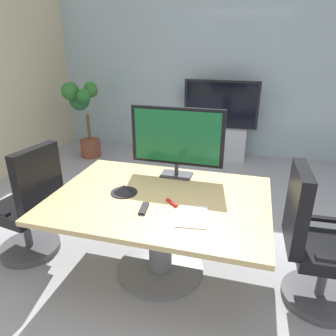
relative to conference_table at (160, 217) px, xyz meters
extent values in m
plane|color=#99999E|center=(0.08, 0.01, -0.54)|extent=(7.62, 7.62, 0.00)
cube|color=#9EB2B7|center=(0.08, 3.33, 0.86)|extent=(5.88, 0.10, 2.80)
cube|color=tan|center=(0.00, 0.00, 0.17)|extent=(1.73, 1.24, 0.04)
cylinder|color=slate|center=(0.00, 0.00, -0.20)|extent=(0.20, 0.20, 0.69)
cylinder|color=slate|center=(0.00, 0.00, -0.53)|extent=(0.76, 0.76, 0.03)
cylinder|color=#4C4C51|center=(-1.30, -0.08, -0.51)|extent=(0.56, 0.56, 0.06)
cylinder|color=#4C4C51|center=(-1.30, -0.08, -0.30)|extent=(0.07, 0.07, 0.36)
cube|color=black|center=(-1.30, -0.08, -0.08)|extent=(0.55, 0.55, 0.10)
cube|color=black|center=(-1.03, -0.12, 0.25)|extent=(0.16, 0.46, 0.60)
cube|color=black|center=(-1.24, 0.17, 0.04)|extent=(0.28, 0.09, 0.03)
cylinder|color=#4C4C51|center=(1.30, 0.00, -0.51)|extent=(0.56, 0.56, 0.06)
cylinder|color=#4C4C51|center=(1.30, 0.00, -0.30)|extent=(0.07, 0.07, 0.36)
cube|color=black|center=(1.30, 0.00, -0.08)|extent=(0.50, 0.50, 0.10)
cube|color=black|center=(1.03, -0.01, 0.25)|extent=(0.11, 0.46, 0.60)
cube|color=black|center=(1.27, 0.26, 0.04)|extent=(0.28, 0.06, 0.03)
cube|color=#333338|center=(0.03, 0.44, 0.20)|extent=(0.28, 0.18, 0.02)
cylinder|color=#333338|center=(0.03, 0.44, 0.26)|extent=(0.04, 0.04, 0.10)
cube|color=black|center=(0.03, 0.45, 0.57)|extent=(0.84, 0.04, 0.52)
cube|color=#14592D|center=(0.03, 0.43, 0.57)|extent=(0.77, 0.01, 0.47)
cube|color=#B7BABC|center=(0.14, 2.98, -0.27)|extent=(0.90, 0.36, 0.55)
cube|color=black|center=(0.14, 2.96, 0.39)|extent=(1.20, 0.06, 0.76)
cube|color=black|center=(0.14, 2.92, 0.39)|extent=(1.12, 0.01, 0.69)
cylinder|color=brown|center=(-2.01, 2.46, -0.39)|extent=(0.34, 0.34, 0.30)
cylinder|color=brown|center=(-2.01, 2.46, -0.02)|extent=(0.05, 0.05, 0.44)
sphere|color=#2D632A|center=(-1.89, 2.43, 0.60)|extent=(0.21, 0.21, 0.21)
sphere|color=#2D8230|center=(-1.96, 2.55, 0.63)|extent=(0.21, 0.21, 0.21)
sphere|color=#296436|center=(-2.19, 2.55, 0.41)|extent=(0.34, 0.34, 0.34)
sphere|color=#2E6E2B|center=(-2.23, 2.37, 0.58)|extent=(0.29, 0.29, 0.29)
sphere|color=#266C2B|center=(-1.96, 2.31, 0.53)|extent=(0.22, 0.22, 0.22)
cone|color=black|center=(-0.30, -0.01, 0.22)|extent=(0.19, 0.19, 0.07)
cylinder|color=black|center=(-0.30, -0.01, 0.19)|extent=(0.22, 0.22, 0.01)
cube|color=black|center=(-0.05, -0.23, 0.20)|extent=(0.07, 0.18, 0.02)
cube|color=red|center=(0.12, -0.09, 0.20)|extent=(0.11, 0.10, 0.02)
cube|color=white|center=(0.31, -0.23, 0.19)|extent=(0.25, 0.32, 0.01)
camera|label=1|loc=(0.66, -2.12, 1.36)|focal=33.20mm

